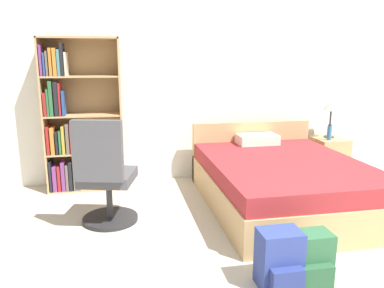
{
  "coord_description": "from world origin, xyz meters",
  "views": [
    {
      "loc": [
        -1.23,
        -1.6,
        1.55
      ],
      "look_at": [
        -0.53,
        1.98,
        0.73
      ],
      "focal_mm": 35.0,
      "sensor_mm": 36.0,
      "label": 1
    }
  ],
  "objects_px": {
    "bed": "(280,181)",
    "nightstand": "(328,157)",
    "bookshelf": "(73,120)",
    "table_lamp": "(331,107)",
    "water_bottle": "(329,132)",
    "backpack_green": "(308,259)",
    "office_chair": "(105,178)",
    "backpack_blue": "(280,261)"
  },
  "relations": [
    {
      "from": "water_bottle",
      "to": "office_chair",
      "type": "bearing_deg",
      "value": -161.53
    },
    {
      "from": "nightstand",
      "to": "office_chair",
      "type": "bearing_deg",
      "value": -160.05
    },
    {
      "from": "water_bottle",
      "to": "backpack_green",
      "type": "xyz_separation_m",
      "value": [
        -1.44,
        -2.2,
        -0.45
      ]
    },
    {
      "from": "table_lamp",
      "to": "bed",
      "type": "bearing_deg",
      "value": -140.29
    },
    {
      "from": "table_lamp",
      "to": "backpack_green",
      "type": "xyz_separation_m",
      "value": [
        -1.53,
        -2.36,
        -0.77
      ]
    },
    {
      "from": "office_chair",
      "to": "backpack_green",
      "type": "xyz_separation_m",
      "value": [
        1.42,
        -1.25,
        -0.29
      ]
    },
    {
      "from": "bed",
      "to": "nightstand",
      "type": "relative_size",
      "value": 3.99
    },
    {
      "from": "bed",
      "to": "office_chair",
      "type": "xyz_separation_m",
      "value": [
        -1.85,
        -0.19,
        0.2
      ]
    },
    {
      "from": "water_bottle",
      "to": "backpack_blue",
      "type": "bearing_deg",
      "value": -126.82
    },
    {
      "from": "nightstand",
      "to": "bookshelf",
      "type": "bearing_deg",
      "value": 178.71
    },
    {
      "from": "nightstand",
      "to": "backpack_green",
      "type": "distance_m",
      "value": 2.77
    },
    {
      "from": "backpack_green",
      "to": "nightstand",
      "type": "bearing_deg",
      "value": 56.74
    },
    {
      "from": "bookshelf",
      "to": "table_lamp",
      "type": "height_order",
      "value": "bookshelf"
    },
    {
      "from": "bookshelf",
      "to": "bed",
      "type": "height_order",
      "value": "bookshelf"
    },
    {
      "from": "office_chair",
      "to": "nightstand",
      "type": "xyz_separation_m",
      "value": [
        2.94,
        1.07,
        -0.21
      ]
    },
    {
      "from": "table_lamp",
      "to": "water_bottle",
      "type": "xyz_separation_m",
      "value": [
        -0.09,
        -0.16,
        -0.32
      ]
    },
    {
      "from": "water_bottle",
      "to": "backpack_blue",
      "type": "distance_m",
      "value": 2.8
    },
    {
      "from": "office_chair",
      "to": "water_bottle",
      "type": "xyz_separation_m",
      "value": [
        2.86,
        0.96,
        0.15
      ]
    },
    {
      "from": "bed",
      "to": "office_chair",
      "type": "relative_size",
      "value": 1.99
    },
    {
      "from": "backpack_green",
      "to": "bed",
      "type": "bearing_deg",
      "value": 73.56
    },
    {
      "from": "bed",
      "to": "table_lamp",
      "type": "bearing_deg",
      "value": 39.71
    },
    {
      "from": "bed",
      "to": "nightstand",
      "type": "distance_m",
      "value": 1.4
    },
    {
      "from": "bookshelf",
      "to": "backpack_blue",
      "type": "relative_size",
      "value": 4.37
    },
    {
      "from": "nightstand",
      "to": "backpack_blue",
      "type": "bearing_deg",
      "value": -126.76
    },
    {
      "from": "bed",
      "to": "bookshelf",
      "type": "bearing_deg",
      "value": 157.02
    },
    {
      "from": "office_chair",
      "to": "water_bottle",
      "type": "bearing_deg",
      "value": 18.47
    },
    {
      "from": "office_chair",
      "to": "bookshelf",
      "type": "bearing_deg",
      "value": 109.07
    },
    {
      "from": "nightstand",
      "to": "backpack_blue",
      "type": "height_order",
      "value": "nightstand"
    },
    {
      "from": "bookshelf",
      "to": "nightstand",
      "type": "xyz_separation_m",
      "value": [
        3.34,
        -0.08,
        -0.59
      ]
    },
    {
      "from": "nightstand",
      "to": "backpack_green",
      "type": "height_order",
      "value": "nightstand"
    },
    {
      "from": "bookshelf",
      "to": "backpack_green",
      "type": "bearing_deg",
      "value": -52.74
    },
    {
      "from": "table_lamp",
      "to": "water_bottle",
      "type": "distance_m",
      "value": 0.37
    },
    {
      "from": "water_bottle",
      "to": "backpack_blue",
      "type": "relative_size",
      "value": 0.52
    },
    {
      "from": "bookshelf",
      "to": "table_lamp",
      "type": "relative_size",
      "value": 3.47
    },
    {
      "from": "bookshelf",
      "to": "bed",
      "type": "bearing_deg",
      "value": -22.98
    },
    {
      "from": "bookshelf",
      "to": "table_lamp",
      "type": "xyz_separation_m",
      "value": [
        3.35,
        -0.03,
        0.09
      ]
    },
    {
      "from": "nightstand",
      "to": "bed",
      "type": "bearing_deg",
      "value": -141.32
    },
    {
      "from": "table_lamp",
      "to": "office_chair",
      "type": "bearing_deg",
      "value": -159.38
    },
    {
      "from": "water_bottle",
      "to": "bookshelf",
      "type": "bearing_deg",
      "value": 176.71
    },
    {
      "from": "bookshelf",
      "to": "nightstand",
      "type": "distance_m",
      "value": 3.39
    },
    {
      "from": "bed",
      "to": "table_lamp",
      "type": "relative_size",
      "value": 4.0
    },
    {
      "from": "bookshelf",
      "to": "table_lamp",
      "type": "bearing_deg",
      "value": -0.53
    }
  ]
}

